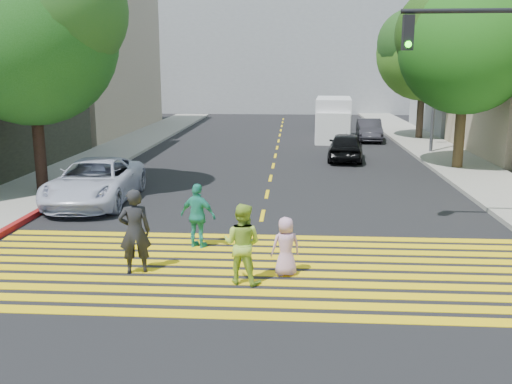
# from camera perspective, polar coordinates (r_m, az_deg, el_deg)

# --- Properties ---
(ground) EXTENTS (120.00, 120.00, 0.00)m
(ground) POSITION_cam_1_polar(r_m,az_deg,el_deg) (11.78, -0.98, -9.83)
(ground) COLOR black
(sidewalk_left) EXTENTS (3.00, 40.00, 0.15)m
(sidewalk_left) POSITION_cam_1_polar(r_m,az_deg,el_deg) (34.47, -12.15, 4.84)
(sidewalk_left) COLOR gray
(sidewalk_left) RESTS_ON ground
(sidewalk_right) EXTENTS (3.00, 60.00, 0.15)m
(sidewalk_right) POSITION_cam_1_polar(r_m,az_deg,el_deg) (27.31, 19.87, 2.44)
(sidewalk_right) COLOR gray
(sidewalk_right) RESTS_ON ground
(curb_red) EXTENTS (0.20, 8.00, 0.16)m
(curb_red) POSITION_cam_1_polar(r_m,az_deg,el_deg) (19.10, -20.51, -1.64)
(curb_red) COLOR maroon
(curb_red) RESTS_ON ground
(crosswalk) EXTENTS (13.40, 5.30, 0.01)m
(crosswalk) POSITION_cam_1_polar(r_m,az_deg,el_deg) (12.96, -0.51, -7.68)
(crosswalk) COLOR yellow
(crosswalk) RESTS_ON ground
(lane_line) EXTENTS (0.12, 34.40, 0.01)m
(lane_line) POSITION_cam_1_polar(r_m,az_deg,el_deg) (33.67, 2.20, 4.81)
(lane_line) COLOR yellow
(lane_line) RESTS_ON ground
(building_left_tan) EXTENTS (12.00, 16.00, 10.00)m
(building_left_tan) POSITION_cam_1_polar(r_m,az_deg,el_deg) (42.39, -20.23, 12.41)
(building_left_tan) COLOR tan
(building_left_tan) RESTS_ON ground
(building_right_grey) EXTENTS (10.00, 10.00, 10.00)m
(building_right_grey) POSITION_cam_1_polar(r_m,az_deg,el_deg) (43.23, 23.35, 12.15)
(building_right_grey) COLOR gray
(building_right_grey) RESTS_ON ground
(backdrop_block) EXTENTS (30.00, 8.00, 12.00)m
(backdrop_block) POSITION_cam_1_polar(r_m,az_deg,el_deg) (58.89, 2.98, 13.91)
(backdrop_block) COLOR gray
(backdrop_block) RESTS_ON ground
(tree_left) EXTENTS (7.86, 7.62, 8.47)m
(tree_left) POSITION_cam_1_polar(r_m,az_deg,el_deg) (21.29, -21.48, 14.97)
(tree_left) COLOR black
(tree_left) RESTS_ON ground
(tree_right_near) EXTENTS (7.58, 7.33, 8.24)m
(tree_right_near) POSITION_cam_1_polar(r_m,az_deg,el_deg) (26.31, 20.51, 14.09)
(tree_right_near) COLOR black
(tree_right_near) RESTS_ON ground
(tree_right_far) EXTENTS (7.25, 7.14, 8.27)m
(tree_right_far) POSITION_cam_1_polar(r_m,az_deg,el_deg) (36.81, 16.56, 13.67)
(tree_right_far) COLOR black
(tree_right_far) RESTS_ON ground
(pedestrian_man) EXTENTS (0.79, 0.64, 1.89)m
(pedestrian_man) POSITION_cam_1_polar(r_m,az_deg,el_deg) (12.74, -12.03, -3.87)
(pedestrian_man) COLOR black
(pedestrian_man) RESTS_ON ground
(pedestrian_woman) EXTENTS (0.98, 0.86, 1.71)m
(pedestrian_woman) POSITION_cam_1_polar(r_m,az_deg,el_deg) (11.92, -1.40, -5.18)
(pedestrian_woman) COLOR #9FC73D
(pedestrian_woman) RESTS_ON ground
(pedestrian_child) EXTENTS (0.73, 0.58, 1.30)m
(pedestrian_child) POSITION_cam_1_polar(r_m,az_deg,el_deg) (12.41, 2.98, -5.46)
(pedestrian_child) COLOR #CB97BC
(pedestrian_child) RESTS_ON ground
(pedestrian_extra) EXTENTS (1.04, 0.69, 1.64)m
(pedestrian_extra) POSITION_cam_1_polar(r_m,az_deg,el_deg) (14.31, -5.82, -2.39)
(pedestrian_extra) COLOR teal
(pedestrian_extra) RESTS_ON ground
(white_sedan) EXTENTS (2.61, 5.33, 1.46)m
(white_sedan) POSITION_cam_1_polar(r_m,az_deg,el_deg) (19.68, -15.82, 1.01)
(white_sedan) COLOR silver
(white_sedan) RESTS_ON ground
(dark_car_near) EXTENTS (2.06, 4.22, 1.39)m
(dark_car_near) POSITION_cam_1_polar(r_m,az_deg,el_deg) (28.03, 8.98, 4.55)
(dark_car_near) COLOR black
(dark_car_near) RESTS_ON ground
(silver_car) EXTENTS (2.26, 4.59, 1.29)m
(silver_car) POSITION_cam_1_polar(r_m,az_deg,el_deg) (43.10, 7.50, 7.24)
(silver_car) COLOR gray
(silver_car) RESTS_ON ground
(dark_car_parked) EXTENTS (1.59, 4.08, 1.32)m
(dark_car_parked) POSITION_cam_1_polar(r_m,az_deg,el_deg) (35.86, 11.23, 6.11)
(dark_car_parked) COLOR black
(dark_car_parked) RESTS_ON ground
(white_van) EXTENTS (2.42, 5.60, 2.58)m
(white_van) POSITION_cam_1_polar(r_m,az_deg,el_deg) (35.68, 7.73, 7.11)
(white_van) COLOR silver
(white_van) RESTS_ON ground
(street_lamp) EXTENTS (2.14, 0.50, 9.45)m
(street_lamp) POSITION_cam_1_polar(r_m,az_deg,el_deg) (30.81, 17.34, 13.67)
(street_lamp) COLOR #55565F
(street_lamp) RESTS_ON ground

